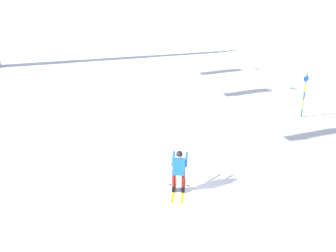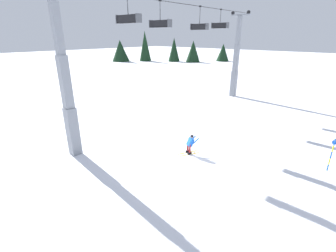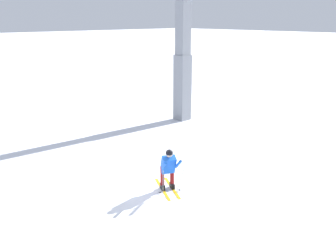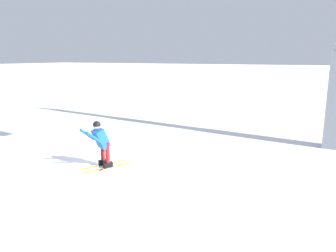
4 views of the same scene
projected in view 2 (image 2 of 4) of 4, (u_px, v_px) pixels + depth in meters
ground_plane at (185, 162)px, 16.41m from camera, size 260.00×260.00×0.00m
skier_carving_main at (190, 143)px, 17.32m from camera, size 1.60×1.14×1.56m
lift_tower_near at (67, 92)px, 15.93m from camera, size 0.70×2.50×11.01m
lift_tower_far at (236, 63)px, 32.60m from camera, size 0.70×2.58×11.01m
haul_cable at (181, 4)px, 22.05m from camera, size 29.95×0.05×0.05m
chairlift_seat_nearest at (128, 19)px, 18.12m from camera, size 0.61×2.43×1.94m
chairlift_seat_second at (160, 24)px, 20.64m from camera, size 0.61×2.24×2.17m
chairlift_seat_middle at (199, 26)px, 24.77m from camera, size 0.61×1.96×2.28m
chairlift_seat_fourth at (220, 25)px, 27.56m from camera, size 0.61×2.02×2.06m
trail_marker_pole at (331, 154)px, 14.95m from camera, size 0.07×0.28×2.22m
tree_line_ridge at (162, 50)px, 77.90m from camera, size 27.91×29.54×9.40m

